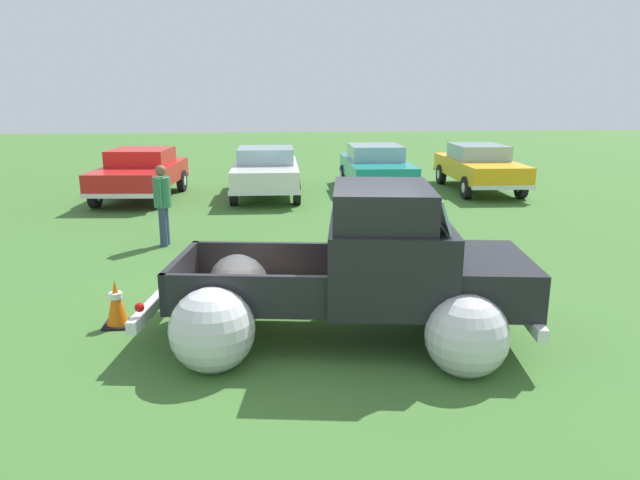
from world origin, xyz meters
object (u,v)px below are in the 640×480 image
(show_car_3, at_px, (479,166))
(lane_cone_0, at_px, (116,303))
(show_car_0, at_px, (141,172))
(show_car_1, at_px, (266,170))
(show_car_2, at_px, (375,166))
(spectator_0, at_px, (162,200))
(vintage_pickup_truck, at_px, (367,279))

(show_car_3, distance_m, lane_cone_0, 13.43)
(show_car_0, height_order, show_car_3, same)
(lane_cone_0, bearing_deg, show_car_1, 77.76)
(show_car_2, relative_size, show_car_3, 1.00)
(show_car_0, xyz_separation_m, show_car_1, (3.61, 0.06, 0.00))
(show_car_2, xyz_separation_m, show_car_3, (3.26, -0.21, -0.00))
(show_car_2, xyz_separation_m, lane_cone_0, (-5.54, -10.34, -0.47))
(spectator_0, height_order, lane_cone_0, spectator_0)
(show_car_0, bearing_deg, vintage_pickup_truck, 29.66)
(show_car_0, relative_size, spectator_0, 2.74)
(vintage_pickup_truck, relative_size, show_car_1, 1.10)
(spectator_0, xyz_separation_m, lane_cone_0, (0.01, -4.20, -0.61))
(vintage_pickup_truck, distance_m, show_car_3, 12.18)
(show_car_0, relative_size, show_car_2, 0.96)
(lane_cone_0, bearing_deg, vintage_pickup_truck, -12.15)
(vintage_pickup_truck, xyz_separation_m, show_car_0, (-4.68, 10.44, 0.03))
(vintage_pickup_truck, xyz_separation_m, lane_cone_0, (-3.20, 0.69, -0.45))
(show_car_1, relative_size, show_car_2, 0.95)
(spectator_0, bearing_deg, lane_cone_0, -83.35)
(vintage_pickup_truck, relative_size, show_car_0, 1.09)
(show_car_3, xyz_separation_m, spectator_0, (-8.81, -5.93, 0.14))
(lane_cone_0, bearing_deg, show_car_2, 61.80)
(vintage_pickup_truck, height_order, show_car_1, vintage_pickup_truck)
(show_car_0, distance_m, spectator_0, 5.75)
(vintage_pickup_truck, xyz_separation_m, show_car_1, (-1.07, 10.51, 0.03))
(show_car_1, distance_m, show_car_3, 6.68)
(show_car_1, relative_size, spectator_0, 2.71)
(show_car_0, relative_size, lane_cone_0, 7.07)
(show_car_1, distance_m, spectator_0, 6.01)
(show_car_1, xyz_separation_m, lane_cone_0, (-2.13, -9.82, -0.47))
(show_car_1, height_order, show_car_2, same)
(vintage_pickup_truck, height_order, show_car_2, vintage_pickup_truck)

